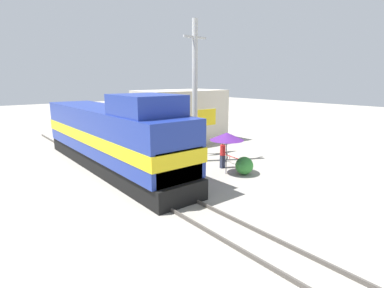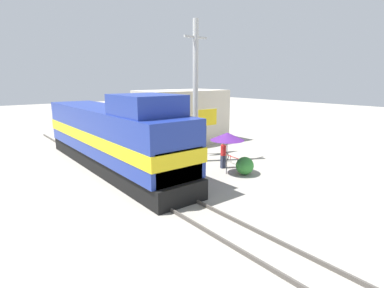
{
  "view_description": "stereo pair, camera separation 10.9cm",
  "coord_description": "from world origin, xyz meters",
  "px_view_note": "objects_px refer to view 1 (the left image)",
  "views": [
    {
      "loc": [
        -7.46,
        -13.72,
        5.52
      ],
      "look_at": [
        1.2,
        -3.0,
        2.52
      ],
      "focal_mm": 28.0,
      "sensor_mm": 36.0,
      "label": 1
    },
    {
      "loc": [
        -7.37,
        -13.79,
        5.52
      ],
      "look_at": [
        1.2,
        -3.0,
        2.52
      ],
      "focal_mm": 28.0,
      "sensor_mm": 36.0,
      "label": 2
    }
  ],
  "objects_px": {
    "locomotive": "(112,137)",
    "person_bystander": "(223,154)",
    "utility_pole": "(195,92)",
    "billboard_sign": "(205,121)",
    "bicycle": "(233,160)",
    "vendor_umbrella": "(227,136)"
  },
  "relations": [
    {
      "from": "person_bystander",
      "to": "bicycle",
      "type": "height_order",
      "value": "person_bystander"
    },
    {
      "from": "locomotive",
      "to": "vendor_umbrella",
      "type": "distance_m",
      "value": 6.94
    },
    {
      "from": "locomotive",
      "to": "billboard_sign",
      "type": "bearing_deg",
      "value": -4.8
    },
    {
      "from": "billboard_sign",
      "to": "person_bystander",
      "type": "height_order",
      "value": "billboard_sign"
    },
    {
      "from": "utility_pole",
      "to": "person_bystander",
      "type": "distance_m",
      "value": 4.39
    },
    {
      "from": "locomotive",
      "to": "billboard_sign",
      "type": "height_order",
      "value": "locomotive"
    },
    {
      "from": "locomotive",
      "to": "person_bystander",
      "type": "relative_size",
      "value": 8.97
    },
    {
      "from": "locomotive",
      "to": "vendor_umbrella",
      "type": "height_order",
      "value": "locomotive"
    },
    {
      "from": "utility_pole",
      "to": "vendor_umbrella",
      "type": "bearing_deg",
      "value": -95.19
    },
    {
      "from": "billboard_sign",
      "to": "bicycle",
      "type": "xyz_separation_m",
      "value": [
        -0.53,
        -3.42,
        -2.18
      ]
    },
    {
      "from": "locomotive",
      "to": "bicycle",
      "type": "xyz_separation_m",
      "value": [
        6.44,
        -4.0,
        -1.68
      ]
    },
    {
      "from": "utility_pole",
      "to": "locomotive",
      "type": "bearing_deg",
      "value": 161.1
    },
    {
      "from": "vendor_umbrella",
      "to": "person_bystander",
      "type": "distance_m",
      "value": 1.82
    },
    {
      "from": "utility_pole",
      "to": "person_bystander",
      "type": "bearing_deg",
      "value": -79.75
    },
    {
      "from": "vendor_umbrella",
      "to": "bicycle",
      "type": "distance_m",
      "value": 2.73
    },
    {
      "from": "utility_pole",
      "to": "bicycle",
      "type": "bearing_deg",
      "value": -59.04
    },
    {
      "from": "locomotive",
      "to": "person_bystander",
      "type": "height_order",
      "value": "locomotive"
    },
    {
      "from": "bicycle",
      "to": "vendor_umbrella",
      "type": "bearing_deg",
      "value": 39.07
    },
    {
      "from": "locomotive",
      "to": "billboard_sign",
      "type": "xyz_separation_m",
      "value": [
        6.97,
        -0.58,
        0.5
      ]
    },
    {
      "from": "vendor_umbrella",
      "to": "bicycle",
      "type": "height_order",
      "value": "vendor_umbrella"
    },
    {
      "from": "billboard_sign",
      "to": "person_bystander",
      "type": "distance_m",
      "value": 4.06
    },
    {
      "from": "utility_pole",
      "to": "billboard_sign",
      "type": "relative_size",
      "value": 2.74
    }
  ]
}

